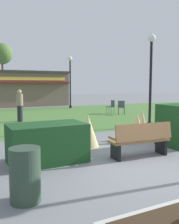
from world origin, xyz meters
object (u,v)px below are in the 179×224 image
at_px(cafe_chair_east, 111,106).
at_px(tree_left_bg, 2,54).
at_px(food_kiosk, 19,88).
at_px(cafe_chair_center, 121,106).
at_px(park_bench, 141,140).
at_px(lamppost_mid, 151,69).
at_px(lamppost_far, 70,76).
at_px(person_standing, 20,105).
at_px(trash_bin, 25,175).

height_order(cafe_chair_east, tree_left_bg, tree_left_bg).
height_order(food_kiosk, cafe_chair_center, food_kiosk).
xyz_separation_m(park_bench, tree_left_bg, (1.26, 31.01, 5.48)).
xyz_separation_m(lamppost_mid, cafe_chair_east, (1.33, 5.47, -2.12)).
height_order(lamppost_far, food_kiosk, lamppost_far).
relative_size(lamppost_mid, person_standing, 2.50).
height_order(park_bench, cafe_chair_center, park_bench).
height_order(food_kiosk, tree_left_bg, tree_left_bg).
height_order(lamppost_mid, food_kiosk, lamppost_mid).
bearing_deg(food_kiosk, tree_left_bg, 87.50).
distance_m(cafe_chair_center, tree_left_bg, 23.43).
distance_m(trash_bin, tree_left_bg, 33.04).
relative_size(trash_bin, food_kiosk, 0.11).
height_order(park_bench, food_kiosk, food_kiosk).
relative_size(park_bench, cafe_chair_east, 1.95).
xyz_separation_m(trash_bin, tree_left_bg, (4.65, 32.24, 5.50)).
bearing_deg(person_standing, cafe_chair_east, -125.34).
distance_m(park_bench, trash_bin, 3.61).
xyz_separation_m(lamppost_far, cafe_chair_center, (1.22, -5.65, -2.12)).
relative_size(food_kiosk, cafe_chair_center, 9.69).
relative_size(cafe_chair_east, person_standing, 0.53).
bearing_deg(lamppost_far, cafe_chair_center, -77.80).
height_order(trash_bin, cafe_chair_east, trash_bin).
distance_m(lamppost_mid, lamppost_far, 10.38).
distance_m(lamppost_mid, tree_left_bg, 27.47).
relative_size(food_kiosk, tree_left_bg, 1.16).
bearing_deg(tree_left_bg, person_standing, -96.76).
height_order(lamppost_far, tree_left_bg, tree_left_bg).
distance_m(lamppost_far, tree_left_bg, 17.34).
distance_m(food_kiosk, person_standing, 10.71).
bearing_deg(cafe_chair_east, food_kiosk, 114.05).
height_order(cafe_chair_east, person_standing, person_standing).
bearing_deg(park_bench, cafe_chair_east, 62.26).
distance_m(lamppost_mid, cafe_chair_east, 6.02).
bearing_deg(person_standing, park_bench, 144.79).
bearing_deg(park_bench, lamppost_mid, 47.11).
relative_size(trash_bin, cafe_chair_east, 1.04).
xyz_separation_m(park_bench, cafe_chair_center, (5.20, 8.56, 0.05)).
bearing_deg(lamppost_mid, cafe_chair_center, 70.91).
relative_size(cafe_chair_east, tree_left_bg, 0.12).
xyz_separation_m(trash_bin, cafe_chair_east, (8.29, 10.54, 0.07)).
bearing_deg(cafe_chair_center, cafe_chair_east, 112.10).
relative_size(park_bench, person_standing, 1.03).
xyz_separation_m(lamppost_mid, lamppost_far, (0.41, 10.37, 0.00)).
xyz_separation_m(lamppost_far, food_kiosk, (-3.26, 4.46, -1.07)).
bearing_deg(park_bench, cafe_chair_center, 58.72).
relative_size(lamppost_mid, trash_bin, 4.55).
xyz_separation_m(lamppost_far, person_standing, (-5.42, -6.00, -1.79)).
height_order(food_kiosk, cafe_chair_east, food_kiosk).
xyz_separation_m(person_standing, tree_left_bg, (2.70, 22.81, 5.10)).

